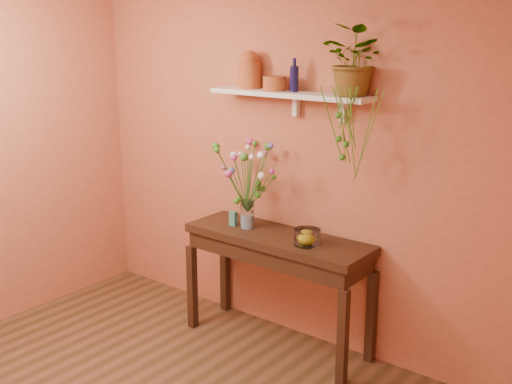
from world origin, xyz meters
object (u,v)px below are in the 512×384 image
Objects in this scene: sideboard at (277,251)px; bouquet at (247,167)px; glass_bowl at (307,238)px; blue_bottle at (294,78)px; spider_plant at (356,60)px; terracotta_jug at (250,70)px; glass_vase at (247,216)px.

sideboard is 2.71× the size of bouquet.
glass_bowl is at bearing -4.71° from bouquet.
blue_bottle is 0.75m from bouquet.
sideboard is 1.51m from spider_plant.
sideboard is 3.11× the size of spider_plant.
spider_plant is at bearing -0.46° from terracotta_jug.
glass_vase is 1.17× the size of glass_bowl.
terracotta_jug is at bearing 122.32° from glass_vase.
terracotta_jug reaches higher than sideboard.
bouquet reaches higher than sideboard.
spider_plant is (0.49, 0.00, 0.14)m from blue_bottle.
spider_plant is at bearing 0.11° from blue_bottle.
sideboard is at bearing 0.73° from bouquet.
spider_plant is 2.48× the size of glass_bowl.
spider_plant reaches higher than terracotta_jug.
bouquet is (-0.31, -0.15, -0.66)m from blue_bottle.
terracotta_jug is 0.60× the size of spider_plant.
glass_vase is (0.10, -0.17, -1.09)m from terracotta_jug.
glass_bowl is at bearing -138.71° from spider_plant.
bouquet is (-0.01, 0.01, 0.39)m from glass_vase.
terracotta_jug is 1.49× the size of glass_bowl.
glass_bowl is at bearing -3.92° from glass_vase.
glass_vase is 0.58m from glass_bowl.
blue_bottle is 1.25× the size of glass_bowl.
terracotta_jug is at bearing 178.86° from blue_bottle.
blue_bottle reaches higher than glass_vase.
glass_vase reaches higher than glass_bowl.
sideboard is 1.38m from terracotta_jug.
spider_plant reaches higher than sideboard.
spider_plant is (0.52, 0.15, 1.41)m from sideboard.
sideboard is 6.62× the size of glass_vase.
bouquet is 2.85× the size of glass_bowl.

